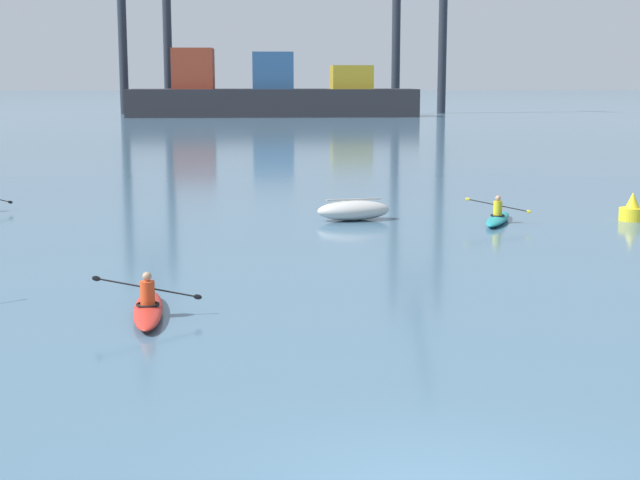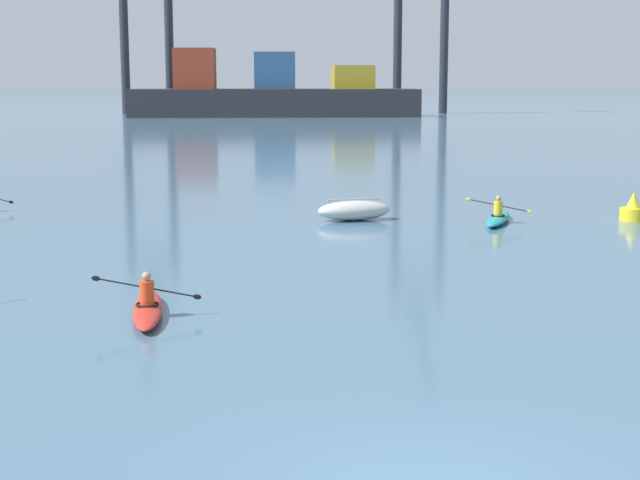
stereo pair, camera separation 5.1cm
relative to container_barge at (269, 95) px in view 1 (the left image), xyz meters
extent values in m
cube|color=#28282D|center=(0.45, 0.00, -1.05)|extent=(37.18, 8.87, 3.54)
cube|color=#993823|center=(-9.77, 0.00, 3.30)|extent=(5.20, 6.21, 5.17)
cube|color=#2D5684|center=(0.45, 0.00, 3.06)|extent=(5.20, 6.21, 4.69)
cube|color=#B29323|center=(10.67, 0.00, 2.22)|extent=(5.20, 6.21, 3.02)
cylinder|color=#232833|center=(-19.97, 9.42, 9.24)|extent=(1.20, 1.20, 24.14)
cylinder|color=#232833|center=(-13.86, 9.42, 9.24)|extent=(1.20, 1.20, 24.14)
cylinder|color=#232833|center=(17.91, 10.12, 11.38)|extent=(1.20, 1.20, 28.42)
cylinder|color=#232833|center=(24.49, 10.12, 11.38)|extent=(1.20, 1.20, 28.42)
ellipsoid|color=beige|center=(2.01, -93.24, -2.48)|extent=(2.77, 1.61, 0.70)
cube|color=beige|center=(2.01, -93.24, -2.10)|extent=(1.92, 0.46, 0.06)
cylinder|color=yellow|center=(11.65, -93.93, -2.60)|extent=(0.90, 0.90, 0.45)
cone|color=yellow|center=(11.65, -93.93, -2.10)|extent=(0.50, 0.49, 0.55)
ellipsoid|color=black|center=(-10.59, -89.86, -2.52)|extent=(0.20, 0.11, 0.16)
ellipsoid|color=red|center=(-3.56, -106.56, -2.70)|extent=(0.89, 3.44, 0.26)
torus|color=black|center=(-3.55, -106.66, -2.56)|extent=(0.53, 0.53, 0.05)
cylinder|color=#DB471E|center=(-3.55, -106.66, -2.32)|extent=(0.30, 0.30, 0.50)
sphere|color=tan|center=(-3.55, -106.66, -1.97)|extent=(0.19, 0.19, 0.19)
cylinder|color=black|center=(-3.56, -106.61, -2.22)|extent=(2.05, 0.21, 0.49)
ellipsoid|color=black|center=(-4.58, -106.70, -1.99)|extent=(0.20, 0.06, 0.15)
ellipsoid|color=black|center=(-2.54, -106.52, -2.44)|extent=(0.20, 0.06, 0.15)
ellipsoid|color=teal|center=(6.88, -94.14, -2.70)|extent=(1.85, 3.37, 0.26)
torus|color=black|center=(6.84, -94.23, -2.56)|extent=(0.64, 0.64, 0.05)
cylinder|color=gold|center=(6.84, -94.23, -2.32)|extent=(0.30, 0.30, 0.50)
sphere|color=tan|center=(6.84, -94.23, -1.97)|extent=(0.19, 0.19, 0.19)
cylinder|color=black|center=(6.86, -94.18, -2.22)|extent=(1.94, 0.82, 0.37)
ellipsoid|color=yellow|center=(5.90, -93.79, -2.05)|extent=(0.20, 0.11, 0.14)
ellipsoid|color=yellow|center=(7.82, -94.58, -2.39)|extent=(0.20, 0.11, 0.14)
camera|label=1|loc=(-1.19, -126.13, 2.04)|focal=53.85mm
camera|label=2|loc=(-1.14, -126.13, 2.04)|focal=53.85mm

